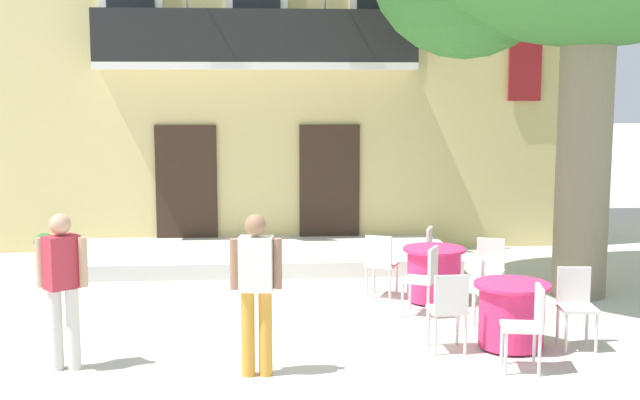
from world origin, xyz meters
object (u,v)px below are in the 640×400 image
object	(u,v)px
cafe_chair_middle_2	(425,276)
pedestrian_near_entrance	(256,285)
cafe_table_middle	(434,274)
cafe_chair_near_tree_1	(529,322)
pedestrian_mid_plaza	(63,282)
cafe_chair_middle_0	(436,254)
cafe_chair_near_tree_2	(576,301)
cafe_chair_near_tree_3	(486,287)
cafe_chair_middle_1	(381,261)
cafe_table_near_tree	(511,315)
cafe_chair_near_tree_0	(449,307)
ground_planter_left	(44,247)
cafe_chair_middle_3	(489,267)

from	to	relation	value
cafe_chair_middle_2	pedestrian_near_entrance	world-z (taller)	pedestrian_near_entrance
cafe_table_middle	cafe_chair_near_tree_1	bearing A→B (deg)	-81.95
pedestrian_mid_plaza	cafe_chair_middle_0	bearing A→B (deg)	35.03
cafe_chair_near_tree_2	cafe_chair_middle_2	bearing A→B (deg)	136.43
cafe_chair_near_tree_3	cafe_chair_middle_1	distance (m)	1.95
cafe_chair_middle_0	pedestrian_near_entrance	distance (m)	4.44
cafe_table_near_tree	cafe_chair_near_tree_1	size ratio (longest dim) A/B	0.95
cafe_chair_near_tree_3	cafe_chair_middle_2	distance (m)	0.92
cafe_chair_near_tree_2	cafe_chair_near_tree_0	bearing A→B (deg)	-175.29
cafe_table_near_tree	cafe_chair_near_tree_3	distance (m)	0.77
cafe_chair_near_tree_3	cafe_chair_middle_0	world-z (taller)	same
ground_planter_left	cafe_chair_near_tree_3	bearing A→B (deg)	-33.40
cafe_chair_middle_1	cafe_chair_near_tree_1	bearing A→B (deg)	-70.30
cafe_chair_middle_2	ground_planter_left	xyz separation A→B (m)	(-5.79, 3.56, -0.23)
cafe_chair_middle_1	cafe_chair_middle_0	bearing A→B (deg)	28.49
cafe_chair_near_tree_1	cafe_chair_near_tree_2	distance (m)	1.11
cafe_table_near_tree	cafe_chair_near_tree_0	bearing A→B (deg)	-172.22
cafe_chair_near_tree_0	cafe_chair_near_tree_2	xyz separation A→B (m)	(1.50, 0.12, 0.00)
ground_planter_left	pedestrian_near_entrance	size ratio (longest dim) A/B	0.32
cafe_chair_middle_0	pedestrian_near_entrance	world-z (taller)	pedestrian_near_entrance
cafe_chair_near_tree_0	cafe_chair_near_tree_3	size ratio (longest dim) A/B	1.00
cafe_chair_near_tree_2	cafe_chair_near_tree_3	size ratio (longest dim) A/B	1.00
cafe_chair_near_tree_0	ground_planter_left	bearing A→B (deg)	138.58
cafe_table_middle	cafe_chair_middle_0	size ratio (longest dim) A/B	0.95
cafe_chair_near_tree_3	pedestrian_near_entrance	distance (m)	3.18
cafe_table_near_tree	cafe_chair_middle_2	world-z (taller)	cafe_chair_middle_2
cafe_chair_near_tree_2	ground_planter_left	distance (m)	8.80
cafe_chair_middle_2	pedestrian_near_entrance	size ratio (longest dim) A/B	0.54
cafe_chair_near_tree_0	pedestrian_mid_plaza	bearing A→B (deg)	-176.10
cafe_chair_middle_0	cafe_chair_near_tree_1	bearing A→B (deg)	-86.43
cafe_chair_near_tree_1	cafe_chair_middle_2	bearing A→B (deg)	107.16
cafe_chair_middle_0	pedestrian_near_entrance	size ratio (longest dim) A/B	0.54
cafe_chair_near_tree_0	pedestrian_near_entrance	distance (m)	2.26
cafe_chair_near_tree_3	cafe_chair_middle_2	xyz separation A→B (m)	(-0.63, 0.67, 0.00)
cafe_chair_near_tree_0	cafe_chair_near_tree_3	distance (m)	1.07
cafe_chair_near_tree_3	ground_planter_left	bearing A→B (deg)	146.60
pedestrian_near_entrance	pedestrian_mid_plaza	size ratio (longest dim) A/B	1.01
cafe_table_near_tree	cafe_chair_middle_1	bearing A→B (deg)	116.18
cafe_chair_near_tree_0	ground_planter_left	xyz separation A→B (m)	(-5.76, 5.09, -0.23)
cafe_chair_middle_2	cafe_chair_middle_3	distance (m)	1.09
cafe_table_near_tree	cafe_chair_near_tree_2	xyz separation A→B (m)	(0.75, 0.02, 0.14)
cafe_table_near_tree	pedestrian_near_entrance	xyz separation A→B (m)	(-2.88, -0.71, 0.56)
cafe_chair_middle_2	cafe_chair_near_tree_0	bearing A→B (deg)	-91.02
cafe_chair_near_tree_2	cafe_chair_middle_0	size ratio (longest dim) A/B	1.00
cafe_table_middle	cafe_chair_middle_3	bearing A→B (deg)	-17.74
cafe_chair_middle_3	cafe_chair_middle_2	bearing A→B (deg)	-154.14
cafe_chair_middle_1	ground_planter_left	xyz separation A→B (m)	(-5.34, 2.61, -0.23)
ground_planter_left	cafe_table_middle	bearing A→B (deg)	-25.24
cafe_chair_middle_2	ground_planter_left	distance (m)	6.80
cafe_chair_near_tree_3	cafe_chair_middle_2	bearing A→B (deg)	133.03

